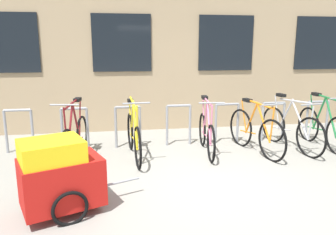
{
  "coord_description": "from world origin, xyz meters",
  "views": [
    {
      "loc": [
        -1.35,
        -4.31,
        1.94
      ],
      "look_at": [
        -0.42,
        1.6,
        0.63
      ],
      "focal_mm": 34.97,
      "sensor_mm": 36.0,
      "label": 1
    }
  ],
  "objects": [
    {
      "name": "bicycle_orange",
      "position": [
        1.16,
        1.21,
        0.4
      ],
      "size": [
        0.5,
        1.69,
        1.01
      ],
      "color": "black",
      "rests_on": "ground"
    },
    {
      "name": "bicycle_maroon",
      "position": [
        -2.08,
        1.25,
        0.39
      ],
      "size": [
        0.44,
        1.68,
        1.09
      ],
      "color": "black",
      "rests_on": "ground"
    },
    {
      "name": "ground_plane",
      "position": [
        0.0,
        0.0,
        0.0
      ],
      "size": [
        42.0,
        42.0,
        0.0
      ],
      "primitive_type": "plane",
      "color": "gray"
    },
    {
      "name": "storefront_building",
      "position": [
        0.0,
        6.12,
        2.37
      ],
      "size": [
        28.0,
        5.89,
        4.74
      ],
      "color": "tan",
      "rests_on": "ground"
    },
    {
      "name": "bicycle_pink",
      "position": [
        0.27,
        1.36,
        0.37
      ],
      "size": [
        0.44,
        1.63,
        1.04
      ],
      "color": "black",
      "rests_on": "ground"
    },
    {
      "name": "bike_rack",
      "position": [
        -0.15,
        1.9,
        0.49
      ],
      "size": [
        6.52,
        0.05,
        0.82
      ],
      "color": "gray",
      "rests_on": "ground"
    },
    {
      "name": "bicycle_yellow",
      "position": [
        -1.08,
        1.29,
        0.39
      ],
      "size": [
        0.44,
        1.78,
        1.09
      ],
      "color": "black",
      "rests_on": "ground"
    },
    {
      "name": "bike_trailer",
      "position": [
        -2.04,
        -0.58,
        0.47
      ],
      "size": [
        1.46,
        0.89,
        0.92
      ],
      "color": "red",
      "rests_on": "ground"
    },
    {
      "name": "bicycle_silver",
      "position": [
        1.93,
        1.34,
        0.4
      ],
      "size": [
        0.47,
        1.8,
        1.04
      ],
      "color": "black",
      "rests_on": "ground"
    },
    {
      "name": "bicycle_green",
      "position": [
        2.59,
        1.33,
        0.39
      ],
      "size": [
        0.44,
        1.68,
        1.07
      ],
      "color": "black",
      "rests_on": "ground"
    }
  ]
}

